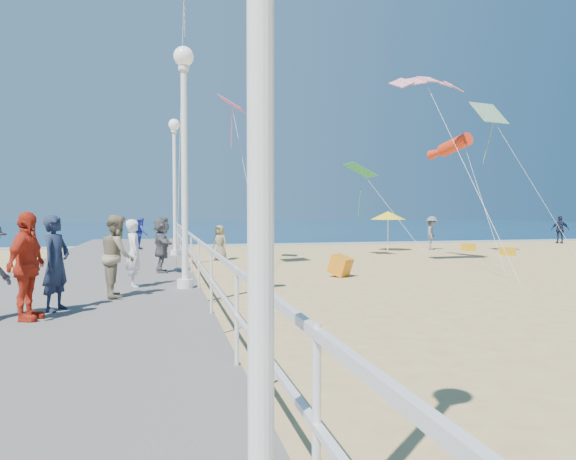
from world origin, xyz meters
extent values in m
plane|color=tan|center=(0.00, 0.00, 0.00)|extent=(160.00, 160.00, 0.00)
cube|color=#0C2948|center=(0.00, 65.00, 0.01)|extent=(160.00, 90.00, 0.05)
cube|color=silver|center=(0.00, 20.50, 0.03)|extent=(160.00, 1.20, 0.04)
cube|color=slate|center=(-7.50, 0.00, 0.20)|extent=(5.00, 44.00, 0.40)
cube|color=white|center=(-5.05, 0.00, 1.45)|extent=(0.05, 42.00, 0.06)
cube|color=white|center=(-5.05, 0.00, 0.95)|extent=(0.05, 42.00, 0.04)
cylinder|color=white|center=(-5.35, -9.00, 2.85)|extent=(0.14, 0.14, 4.70)
cylinder|color=white|center=(-5.35, 0.00, 0.50)|extent=(0.36, 0.36, 0.20)
cylinder|color=white|center=(-5.35, 0.00, 2.85)|extent=(0.14, 0.14, 4.70)
sphere|color=white|center=(-5.35, 0.00, 5.50)|extent=(0.44, 0.44, 0.44)
cylinder|color=white|center=(-5.35, 9.00, 0.50)|extent=(0.36, 0.36, 0.20)
cylinder|color=white|center=(-5.35, 9.00, 2.85)|extent=(0.14, 0.14, 4.70)
sphere|color=white|center=(-5.35, 9.00, 5.50)|extent=(0.44, 0.44, 0.44)
imported|color=silver|center=(-6.46, 0.41, 1.16)|extent=(0.43, 0.59, 1.52)
imported|color=blue|center=(-6.31, 0.56, 1.61)|extent=(0.31, 0.38, 0.72)
imported|color=#1B243C|center=(-7.61, -2.14, 1.22)|extent=(0.60, 0.70, 1.64)
imported|color=gray|center=(-6.71, -0.88, 1.22)|extent=(0.72, 0.87, 1.64)
imported|color=red|center=(-7.89, -2.90, 1.25)|extent=(0.65, 1.07, 1.70)
imported|color=#59585D|center=(-5.85, 3.19, 1.18)|extent=(0.57, 1.48, 1.56)
imported|color=slate|center=(8.67, 14.04, 0.93)|extent=(1.25, 1.39, 1.86)
imported|color=#171E34|center=(19.91, 17.19, 0.92)|extent=(1.17, 0.90, 1.84)
imported|color=#817859|center=(-3.41, 10.60, 0.76)|extent=(0.86, 0.88, 1.53)
cube|color=#D34A0C|center=(-0.27, 4.00, 0.30)|extent=(0.88, 0.90, 0.74)
cylinder|color=white|center=(6.03, 14.04, 0.90)|extent=(0.05, 0.05, 1.80)
cone|color=yellow|center=(6.03, 14.04, 1.91)|extent=(1.90, 1.90, 0.45)
cube|color=gold|center=(10.26, 9.77, 0.20)|extent=(0.55, 0.55, 0.40)
cube|color=gold|center=(10.19, 12.86, 0.20)|extent=(0.55, 0.55, 0.40)
cylinder|color=red|center=(6.28, 7.99, 4.95)|extent=(1.01, 2.72, 1.09)
cube|color=#FF5D9A|center=(-3.05, 9.42, 6.50)|extent=(1.25, 1.35, 0.60)
cube|color=blue|center=(9.64, 10.45, 6.91)|extent=(1.72, 1.34, 1.15)
cube|color=green|center=(3.11, 10.79, 4.04)|extent=(1.23, 1.36, 0.61)
camera|label=1|loc=(-5.84, -11.58, 2.09)|focal=32.00mm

